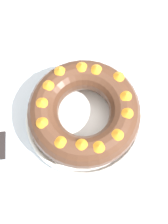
# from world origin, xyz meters

# --- Properties ---
(ground_plane) EXTENTS (8.00, 8.00, 0.00)m
(ground_plane) POSITION_xyz_m (0.00, 0.00, 0.00)
(ground_plane) COLOR gray
(dining_table) EXTENTS (1.12, 0.98, 0.72)m
(dining_table) POSITION_xyz_m (0.00, 0.00, 0.62)
(dining_table) COLOR silver
(dining_table) RESTS_ON ground_plane
(serving_dish) EXTENTS (0.33, 0.33, 0.03)m
(serving_dish) POSITION_xyz_m (-0.02, -0.01, 0.74)
(serving_dish) COLOR white
(serving_dish) RESTS_ON dining_table
(bundt_cake) EXTENTS (0.30, 0.30, 0.10)m
(bundt_cake) POSITION_xyz_m (-0.02, -0.01, 0.79)
(bundt_cake) COLOR #4C2D1E
(bundt_cake) RESTS_ON serving_dish
(cake_knife) EXTENTS (0.02, 0.17, 0.01)m
(cake_knife) POSITION_xyz_m (-0.25, -0.03, 0.73)
(cake_knife) COLOR black
(cake_knife) RESTS_ON dining_table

